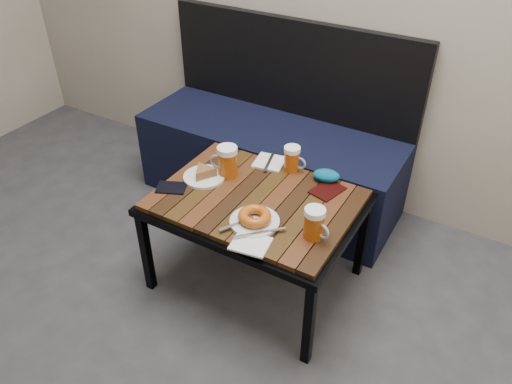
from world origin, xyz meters
The scene contains 12 objects.
bench centered at (-0.07, 1.76, 0.27)m, with size 1.40×0.50×0.95m.
cafe_table centered at (0.19, 1.15, 0.43)m, with size 0.84×0.62×0.47m.
beer_mug_left centered at (0.00, 1.24, 0.54)m, with size 0.13×0.09×0.14m.
beer_mug_centre centered at (0.22, 1.41, 0.53)m, with size 0.11×0.07×0.12m.
beer_mug_right centered at (0.50, 1.05, 0.54)m, with size 0.12×0.10×0.13m.
plate_pie centered at (-0.08, 1.17, 0.49)m, with size 0.18×0.18×0.05m.
plate_bagel centered at (0.27, 1.01, 0.49)m, with size 0.23×0.23×0.05m.
napkin_left centered at (0.11, 1.41, 0.48)m, with size 0.15×0.17×0.01m.
napkin_right centered at (0.32, 0.89, 0.48)m, with size 0.15×0.13×0.01m.
passport_navy centered at (-0.15, 1.03, 0.47)m, with size 0.09×0.12×0.01m, color black.
passport_burgundy centered at (0.42, 1.35, 0.48)m, with size 0.10×0.14×0.01m, color black.
knit_pouch centered at (0.39, 1.41, 0.50)m, with size 0.12×0.08×0.05m, color #054C83.
Camera 1 is at (1.02, -0.27, 1.69)m, focal length 35.00 mm.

